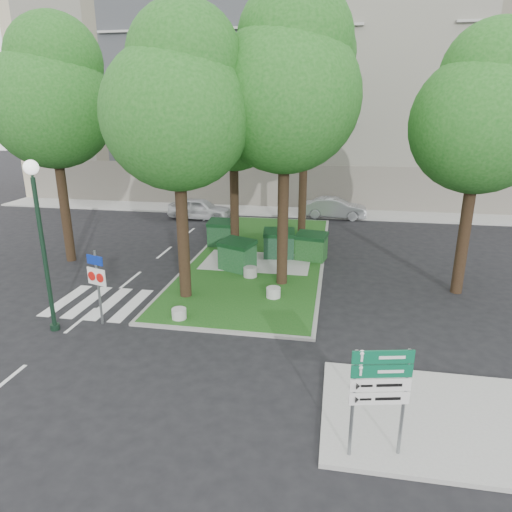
% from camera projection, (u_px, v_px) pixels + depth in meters
% --- Properties ---
extents(ground, '(120.00, 120.00, 0.00)m').
position_uv_depth(ground, '(205.00, 331.00, 15.18)').
color(ground, black).
rests_on(ground, ground).
extents(median_island, '(6.00, 16.00, 0.12)m').
position_uv_depth(median_island, '(260.00, 257.00, 22.57)').
color(median_island, '#164A15').
rests_on(median_island, ground).
extents(median_kerb, '(6.30, 16.30, 0.10)m').
position_uv_depth(median_kerb, '(260.00, 257.00, 22.57)').
color(median_kerb, gray).
rests_on(median_kerb, ground).
extents(sidewalk_corner, '(5.00, 4.00, 0.12)m').
position_uv_depth(sidewalk_corner, '(429.00, 418.00, 10.79)').
color(sidewalk_corner, '#999993').
rests_on(sidewalk_corner, ground).
extents(building_sidewalk, '(42.00, 3.00, 0.12)m').
position_uv_depth(building_sidewalk, '(278.00, 211.00, 32.48)').
color(building_sidewalk, '#999993').
rests_on(building_sidewalk, ground).
extents(zebra_crossing, '(5.00, 3.00, 0.01)m').
position_uv_depth(zebra_crossing, '(121.00, 304.00, 17.21)').
color(zebra_crossing, silver).
rests_on(zebra_crossing, ground).
extents(apartment_building, '(41.00, 12.00, 16.00)m').
position_uv_depth(apartment_building, '(291.00, 96.00, 37.06)').
color(apartment_building, tan).
rests_on(apartment_building, ground).
extents(tree_median_near_left, '(5.20, 5.20, 10.53)m').
position_uv_depth(tree_median_near_left, '(179.00, 100.00, 15.55)').
color(tree_median_near_left, black).
rests_on(tree_median_near_left, ground).
extents(tree_median_near_right, '(5.60, 5.60, 11.46)m').
position_uv_depth(tree_median_near_right, '(288.00, 81.00, 16.64)').
color(tree_median_near_right, black).
rests_on(tree_median_near_right, ground).
extents(tree_median_mid, '(4.80, 4.80, 9.99)m').
position_uv_depth(tree_median_mid, '(235.00, 110.00, 21.66)').
color(tree_median_mid, black).
rests_on(tree_median_mid, ground).
extents(tree_median_far, '(5.80, 5.80, 11.93)m').
position_uv_depth(tree_median_far, '(308.00, 83.00, 23.52)').
color(tree_median_far, black).
rests_on(tree_median_far, ground).
extents(tree_street_left, '(5.40, 5.40, 11.00)m').
position_uv_depth(tree_street_left, '(52.00, 94.00, 19.90)').
color(tree_street_left, black).
rests_on(tree_street_left, ground).
extents(tree_street_right, '(5.00, 5.00, 10.06)m').
position_uv_depth(tree_street_right, '(484.00, 110.00, 16.24)').
color(tree_street_right, black).
rests_on(tree_street_right, ground).
extents(dumpster_a, '(1.50, 1.06, 1.38)m').
position_uv_depth(dumpster_a, '(222.00, 233.00, 24.07)').
color(dumpster_a, '#0E3517').
rests_on(dumpster_a, median_island).
extents(dumpster_b, '(1.81, 1.58, 1.40)m').
position_uv_depth(dumpster_b, '(237.00, 255.00, 20.39)').
color(dumpster_b, '#123F1B').
rests_on(dumpster_b, median_island).
extents(dumpster_c, '(1.61, 1.22, 1.39)m').
position_uv_depth(dumpster_c, '(279.00, 244.00, 22.13)').
color(dumpster_c, '#0F321C').
rests_on(dumpster_c, median_island).
extents(dumpster_d, '(1.60, 1.27, 1.33)m').
position_uv_depth(dumpster_d, '(311.00, 246.00, 21.79)').
color(dumpster_d, '#144215').
rests_on(dumpster_d, median_island).
extents(bollard_left, '(0.50, 0.50, 0.36)m').
position_uv_depth(bollard_left, '(179.00, 314.00, 15.73)').
color(bollard_left, '#ABAAA5').
rests_on(bollard_left, median_island).
extents(bollard_right, '(0.55, 0.55, 0.39)m').
position_uv_depth(bollard_right, '(273.00, 292.00, 17.51)').
color(bollard_right, '#A9AAA5').
rests_on(bollard_right, median_island).
extents(bollard_mid, '(0.59, 0.59, 0.42)m').
position_uv_depth(bollard_mid, '(250.00, 272.00, 19.66)').
color(bollard_mid, gray).
rests_on(bollard_mid, median_island).
extents(litter_bin, '(0.38, 0.38, 0.67)m').
position_uv_depth(litter_bin, '(316.00, 247.00, 22.77)').
color(litter_bin, yellow).
rests_on(litter_bin, median_island).
extents(street_lamp, '(0.45, 0.45, 5.60)m').
position_uv_depth(street_lamp, '(40.00, 228.00, 14.16)').
color(street_lamp, black).
rests_on(street_lamp, ground).
extents(traffic_sign_pole, '(0.76, 0.29, 2.63)m').
position_uv_depth(traffic_sign_pole, '(97.00, 278.00, 15.13)').
color(traffic_sign_pole, slate).
rests_on(traffic_sign_pole, ground).
extents(directional_sign, '(1.21, 0.31, 2.46)m').
position_uv_depth(directional_sign, '(380.00, 387.00, 9.10)').
color(directional_sign, slate).
rests_on(directional_sign, sidewalk_corner).
extents(car_white, '(4.18, 1.72, 1.42)m').
position_uv_depth(car_white, '(200.00, 209.00, 30.29)').
color(car_white, silver).
rests_on(car_white, ground).
extents(car_silver, '(4.24, 1.67, 1.38)m').
position_uv_depth(car_silver, '(335.00, 208.00, 30.59)').
color(car_silver, '#A0A4A8').
rests_on(car_silver, ground).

